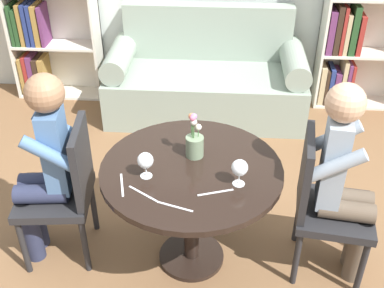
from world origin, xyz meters
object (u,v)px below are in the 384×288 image
(bookshelf_left, at_px, (41,19))
(chair_right, at_px, (323,201))
(wine_glass_left, at_px, (145,161))
(bookshelf_right, at_px, (355,30))
(person_left, at_px, (45,166))
(person_right, at_px, (344,181))
(chair_left, at_px, (65,187))
(flower_vase, at_px, (195,142))
(couch, at_px, (206,80))
(wine_glass_right, at_px, (240,168))

(bookshelf_left, relative_size, chair_right, 1.71)
(wine_glass_left, bearing_deg, bookshelf_right, 55.06)
(chair_right, relative_size, person_left, 0.74)
(chair_right, height_order, person_right, person_right)
(chair_left, distance_m, chair_right, 1.48)
(bookshelf_right, distance_m, wine_glass_left, 2.70)
(bookshelf_right, height_order, person_left, bookshelf_right)
(chair_left, xyz_separation_m, flower_vase, (0.75, 0.08, 0.29))
(person_right, bearing_deg, bookshelf_left, 55.73)
(person_right, bearing_deg, flower_vase, 89.25)
(chair_left, relative_size, person_left, 0.74)
(bookshelf_left, bearing_deg, person_left, -71.24)
(couch, relative_size, chair_right, 1.94)
(couch, relative_size, person_left, 1.43)
(bookshelf_right, distance_m, person_left, 3.00)
(couch, xyz_separation_m, wine_glass_right, (0.25, -1.98, 0.49))
(bookshelf_right, xyz_separation_m, chair_left, (-2.05, -2.09, -0.23))
(chair_left, bearing_deg, bookshelf_left, -164.81)
(person_right, bearing_deg, person_left, 96.94)
(bookshelf_left, distance_m, person_left, 2.23)
(bookshelf_left, distance_m, chair_right, 3.12)
(chair_left, bearing_deg, person_left, -86.09)
(wine_glass_left, height_order, flower_vase, flower_vase)
(person_left, bearing_deg, person_right, 83.44)
(couch, relative_size, wine_glass_left, 12.02)
(chair_right, xyz_separation_m, flower_vase, (-0.73, 0.10, 0.29))
(couch, bearing_deg, person_right, -66.09)
(bookshelf_right, relative_size, wine_glass_left, 10.56)
(bookshelf_left, xyz_separation_m, chair_left, (0.80, -2.09, -0.26))
(couch, bearing_deg, wine_glass_left, -96.81)
(chair_right, bearing_deg, chair_left, 97.04)
(bookshelf_left, distance_m, wine_glass_right, 2.88)
(person_right, relative_size, wine_glass_right, 8.28)
(wine_glass_left, bearing_deg, person_right, 4.69)
(bookshelf_right, relative_size, wine_glass_right, 10.35)
(wine_glass_right, bearing_deg, chair_left, 171.07)
(bookshelf_left, distance_m, bookshelf_right, 2.86)
(couch, distance_m, person_left, 2.05)
(person_left, bearing_deg, couch, 150.04)
(couch, bearing_deg, chair_left, -111.99)
(bookshelf_left, xyz_separation_m, wine_glass_left, (1.31, -2.22, 0.04))
(chair_left, distance_m, person_left, 0.19)
(chair_left, height_order, flower_vase, flower_vase)
(couch, height_order, flower_vase, flower_vase)
(chair_right, xyz_separation_m, wine_glass_left, (-0.97, -0.11, 0.30))
(chair_right, xyz_separation_m, wine_glass_right, (-0.48, -0.14, 0.31))
(chair_left, distance_m, wine_glass_left, 0.60)
(chair_right, height_order, wine_glass_left, chair_right)
(person_right, relative_size, wine_glass_left, 8.45)
(bookshelf_left, relative_size, person_left, 1.26)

